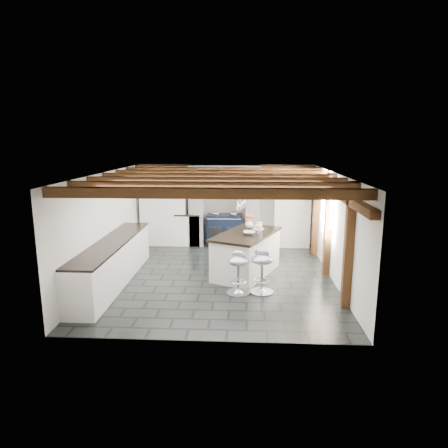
# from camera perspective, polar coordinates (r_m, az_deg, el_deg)

# --- Properties ---
(ground) EXTENTS (6.00, 6.00, 0.00)m
(ground) POSITION_cam_1_polar(r_m,az_deg,el_deg) (9.06, -0.77, -7.34)
(ground) COLOR black
(ground) RESTS_ON ground
(room_shell) EXTENTS (6.00, 6.03, 6.00)m
(room_shell) POSITION_cam_1_polar(r_m,az_deg,el_deg) (10.20, -3.68, 1.04)
(room_shell) COLOR silver
(room_shell) RESTS_ON ground
(range_cooker) EXTENTS (1.00, 0.63, 0.99)m
(range_cooker) POSITION_cam_1_polar(r_m,az_deg,el_deg) (11.51, 0.10, -0.72)
(range_cooker) COLOR black
(range_cooker) RESTS_ON ground
(kitchen_island) EXTENTS (1.70, 2.17, 1.27)m
(kitchen_island) POSITION_cam_1_polar(r_m,az_deg,el_deg) (9.05, 3.25, -4.15)
(kitchen_island) COLOR white
(kitchen_island) RESTS_ON ground
(bar_stool_near) EXTENTS (0.55, 0.55, 0.88)m
(bar_stool_near) POSITION_cam_1_polar(r_m,az_deg,el_deg) (7.95, 5.47, -6.06)
(bar_stool_near) COLOR silver
(bar_stool_near) RESTS_ON ground
(bar_stool_far) EXTENTS (0.55, 0.55, 0.86)m
(bar_stool_far) POSITION_cam_1_polar(r_m,az_deg,el_deg) (7.87, 2.09, -6.27)
(bar_stool_far) COLOR silver
(bar_stool_far) RESTS_ON ground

